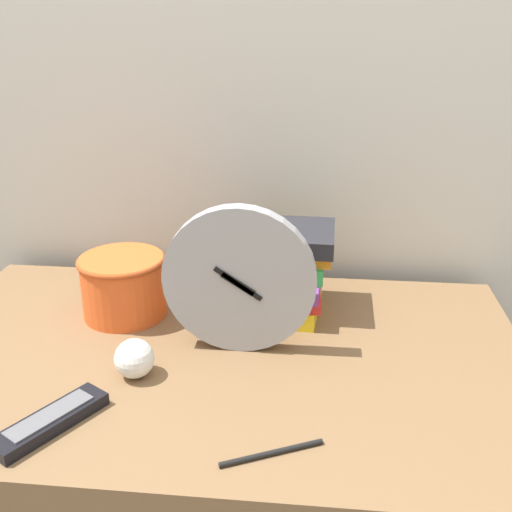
# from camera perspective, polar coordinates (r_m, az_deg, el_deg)

# --- Properties ---
(wall_back) EXTENTS (6.00, 0.04, 2.40)m
(wall_back) POSITION_cam_1_polar(r_m,az_deg,el_deg) (1.36, -1.40, 17.93)
(wall_back) COLOR beige
(wall_back) RESTS_ON ground_plane
(desk) EXTENTS (1.14, 0.70, 0.73)m
(desk) POSITION_cam_1_polar(r_m,az_deg,el_deg) (1.34, -3.46, -22.55)
(desk) COLOR brown
(desk) RESTS_ON ground_plane
(desk_clock) EXTENTS (0.27, 0.03, 0.27)m
(desk_clock) POSITION_cam_1_polar(r_m,az_deg,el_deg) (1.06, -1.62, -2.32)
(desk_clock) COLOR #99999E
(desk_clock) RESTS_ON desk
(book_stack) EXTENTS (0.27, 0.19, 0.17)m
(book_stack) POSITION_cam_1_polar(r_m,az_deg,el_deg) (1.22, 1.35, -1.42)
(book_stack) COLOR yellow
(book_stack) RESTS_ON desk
(basket) EXTENTS (0.17, 0.17, 0.13)m
(basket) POSITION_cam_1_polar(r_m,az_deg,el_deg) (1.23, -12.53, -2.59)
(basket) COLOR #E05623
(basket) RESTS_ON desk
(tv_remote) EXTENTS (0.14, 0.18, 0.02)m
(tv_remote) POSITION_cam_1_polar(r_m,az_deg,el_deg) (0.98, -18.99, -14.62)
(tv_remote) COLOR black
(tv_remote) RESTS_ON desk
(crumpled_paper_ball) EXTENTS (0.07, 0.07, 0.07)m
(crumpled_paper_ball) POSITION_cam_1_polar(r_m,az_deg,el_deg) (1.04, -11.51, -9.54)
(crumpled_paper_ball) COLOR white
(crumpled_paper_ball) RESTS_ON desk
(pen) EXTENTS (0.14, 0.07, 0.01)m
(pen) POSITION_cam_1_polar(r_m,az_deg,el_deg) (0.88, 1.53, -18.24)
(pen) COLOR black
(pen) RESTS_ON desk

